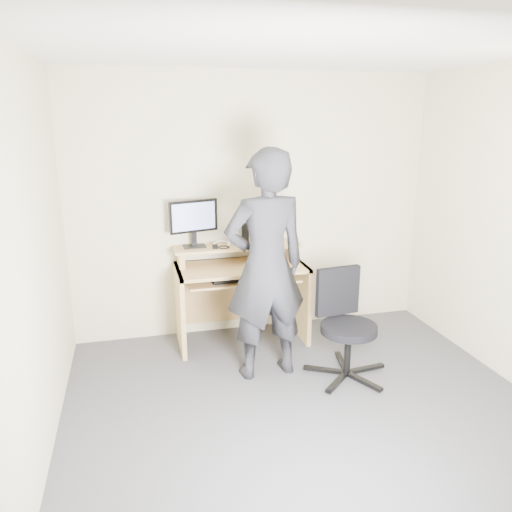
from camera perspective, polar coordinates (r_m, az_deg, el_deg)
name	(u,v)px	position (r m, az deg, el deg)	size (l,w,h in m)	color
ground	(314,423)	(3.74, 6.64, -18.42)	(3.50, 3.50, 0.00)	#4D4D52
back_wall	(254,206)	(4.84, -0.21, 5.73)	(3.50, 0.02, 2.50)	beige
ceiling	(328,41)	(3.12, 8.20, 23.12)	(3.50, 3.50, 0.02)	white
desk	(240,284)	(4.76, -1.90, -3.18)	(1.20, 0.60, 0.91)	#D8B669
monitor	(194,219)	(4.62, -7.13, 4.19)	(0.46, 0.16, 0.44)	black
external_drive	(243,234)	(4.75, -1.53, 2.58)	(0.07, 0.13, 0.20)	black
travel_mug	(238,235)	(4.72, -2.02, 2.45)	(0.09, 0.09, 0.19)	silver
smartphone	(272,243)	(4.79, 1.85, 1.52)	(0.07, 0.13, 0.01)	black
charger	(215,247)	(4.61, -4.70, 1.07)	(0.04, 0.04, 0.04)	black
headphones	(221,244)	(4.73, -3.97, 1.35)	(0.16, 0.16, 0.02)	silver
keyboard	(235,278)	(4.55, -2.39, -2.51)	(0.46, 0.18, 0.03)	black
mouse	(269,265)	(4.58, 1.51, -1.02)	(0.10, 0.06, 0.04)	black
office_chair	(345,320)	(4.18, 10.10, -7.26)	(0.68, 0.69, 0.87)	black
person	(266,266)	(3.97, 1.12, -1.20)	(0.68, 0.45, 1.87)	black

